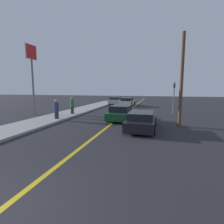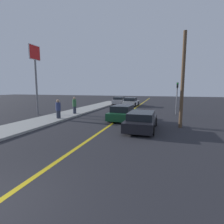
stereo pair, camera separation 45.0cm
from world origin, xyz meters
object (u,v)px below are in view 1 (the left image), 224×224
utility_pole (181,81)px  car_far_distant (127,102)px  car_parked_left_lot (115,101)px  pedestrian_mid_group (72,105)px  pedestrian_near_curb (56,109)px  car_ahead_center (121,113)px  traffic_light (174,95)px  car_near_right_lane (141,121)px  roadside_sign (32,64)px

utility_pole → car_far_distant: bearing=114.3°
car_parked_left_lot → pedestrian_mid_group: size_ratio=2.44×
car_parked_left_lot → pedestrian_near_curb: pedestrian_near_curb is taller
car_ahead_center → traffic_light: bearing=49.6°
car_far_distant → traffic_light: (6.30, -7.15, 1.49)m
car_ahead_center → utility_pole: utility_pole is taller
car_near_right_lane → utility_pole: size_ratio=0.66×
car_ahead_center → utility_pole: size_ratio=0.59×
car_ahead_center → roadside_sign: bearing=179.8°
traffic_light → roadside_sign: bearing=-162.9°
car_parked_left_lot → car_near_right_lane: bearing=-72.6°
traffic_light → pedestrian_near_curb: bearing=-148.1°
car_ahead_center → roadside_sign: size_ratio=0.55×
car_ahead_center → utility_pole: 5.65m
utility_pole → roadside_sign: bearing=171.2°
pedestrian_near_curb → utility_pole: bearing=-0.8°
car_far_distant → traffic_light: bearing=-45.8°
roadside_sign → utility_pole: roadside_sign is taller
traffic_light → car_parked_left_lot: bearing=132.0°
utility_pole → pedestrian_near_curb: bearing=179.2°
car_far_distant → car_parked_left_lot: (-2.59, 2.73, -0.02)m
traffic_light → pedestrian_mid_group: bearing=-161.6°
car_far_distant → car_parked_left_lot: car_far_distant is taller
pedestrian_near_curb → roadside_sign: 6.15m
car_parked_left_lot → traffic_light: size_ratio=1.26×
pedestrian_mid_group → roadside_sign: roadside_sign is taller
pedestrian_near_curb → car_parked_left_lot: bearing=84.8°
car_ahead_center → traffic_light: (4.78, 5.00, 1.50)m
car_far_distant → car_parked_left_lot: size_ratio=0.92×
car_far_distant → pedestrian_mid_group: bearing=-108.3°
pedestrian_mid_group → roadside_sign: bearing=-166.5°
roadside_sign → traffic_light: bearing=17.1°
car_near_right_lane → car_ahead_center: (-2.04, 3.01, 0.04)m
roadside_sign → pedestrian_mid_group: bearing=13.5°
car_near_right_lane → utility_pole: (2.65, 1.40, 2.76)m
car_far_distant → utility_pole: utility_pole is taller
roadside_sign → car_far_distant: bearing=55.3°
car_far_distant → pedestrian_mid_group: pedestrian_mid_group is taller
car_ahead_center → car_parked_left_lot: size_ratio=0.93×
car_near_right_lane → car_ahead_center: bearing=124.6°
car_near_right_lane → pedestrian_near_curb: bearing=169.0°
car_ahead_center → roadside_sign: 10.59m
car_near_right_lane → car_far_distant: size_ratio=1.12×
car_near_right_lane → traffic_light: traffic_light is taller
car_near_right_lane → car_far_distant: 15.57m
car_parked_left_lot → pedestrian_near_curb: bearing=-96.7°
car_ahead_center → pedestrian_mid_group: (-5.61, 1.54, 0.39)m
car_parked_left_lot → pedestrian_near_curb: (-1.48, -16.34, 0.36)m
pedestrian_near_curb → traffic_light: size_ratio=0.50×
pedestrian_near_curb → roadside_sign: bearing=152.3°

